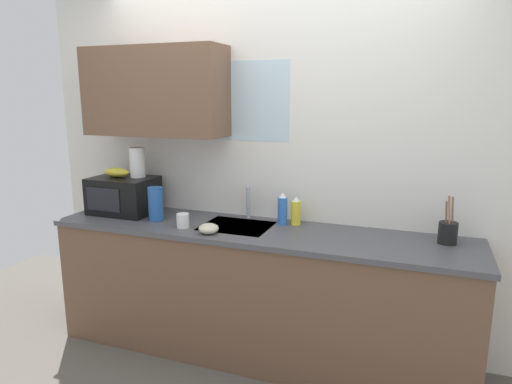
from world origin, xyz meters
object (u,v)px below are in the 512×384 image
Objects in this scene: small_bowl at (209,229)px; dish_soap_bottle_blue at (283,210)px; paper_towel_roll at (137,162)px; cereal_canister at (156,204)px; microwave at (124,195)px; mug_white at (183,221)px; dish_soap_bottle_yellow at (296,211)px; utensil_crock at (448,232)px; banana_bunch at (117,172)px.

dish_soap_bottle_blue is at bearing 43.77° from small_bowl.
cereal_canister is (0.24, -0.15, -0.26)m from paper_towel_roll.
microwave is at bearing 163.87° from cereal_canister.
cereal_canister is (0.34, -0.10, -0.02)m from microwave.
small_bowl is (0.22, -0.06, -0.02)m from mug_white.
paper_towel_roll is at bearing -175.72° from dish_soap_bottle_yellow.
dish_soap_bottle_yellow is at bearing 4.28° from paper_towel_roll.
utensil_crock is at bearing -4.16° from dish_soap_bottle_yellow.
paper_towel_roll reaches higher than microwave.
small_bowl is at bearing -15.26° from mug_white.
microwave is 0.35m from cereal_canister.
paper_towel_roll reaches higher than mug_white.
paper_towel_roll is at bearing 157.52° from small_bowl.
banana_bunch reaches higher than small_bowl.
utensil_crock is 1.46m from small_bowl.
microwave is 0.27m from paper_towel_roll.
utensil_crock reaches higher than cereal_canister.
utensil_crock is (2.25, 0.07, -0.06)m from microwave.
paper_towel_roll is 0.98× the size of dish_soap_bottle_blue.
microwave is 0.87m from small_bowl.
dish_soap_bottle_yellow reaches higher than small_bowl.
microwave reaches higher than dish_soap_bottle_blue.
dish_soap_bottle_blue is at bearing 5.19° from banana_bunch.
small_bowl is (-1.42, -0.32, -0.04)m from utensil_crock.
dish_soap_bottle_blue is 0.09m from dish_soap_bottle_yellow.
microwave reaches higher than mug_white.
dish_soap_bottle_blue is (1.21, 0.12, -0.03)m from microwave.
microwave is 1.56× the size of utensil_crock.
microwave is at bearing -174.53° from dish_soap_bottle_blue.
microwave is 4.84× the size of mug_white.
dish_soap_bottle_yellow is at bearing 6.22° from microwave.
utensil_crock is at bearing 1.74° from banana_bunch.
small_bowl is at bearing -16.75° from microwave.
cereal_canister is at bearing 162.82° from small_bowl.
utensil_crock is (2.15, 0.02, -0.31)m from paper_towel_roll.
banana_bunch is 1.37m from dish_soap_bottle_yellow.
paper_towel_roll is at bearing 27.17° from microwave.
microwave is at bearing -173.78° from dish_soap_bottle_yellow.
cereal_canister is at bearing -32.01° from paper_towel_roll.
banana_bunch is 0.95m from small_bowl.
utensil_crock is at bearing 12.67° from small_bowl.
dish_soap_bottle_blue is at bearing 3.31° from paper_towel_roll.
mug_white is (-0.69, -0.33, -0.05)m from dish_soap_bottle_yellow.
small_bowl is (0.73, -0.30, -0.35)m from paper_towel_roll.
dish_soap_bottle_blue is 1.72× the size of small_bowl.
microwave reaches higher than small_bowl.
dish_soap_bottle_blue is (1.26, 0.11, -0.20)m from banana_bunch.
paper_towel_roll is 2.32× the size of mug_white.
microwave is 2.06× the size of dish_soap_bottle_blue.
utensil_crock is at bearing 0.53° from paper_towel_roll.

